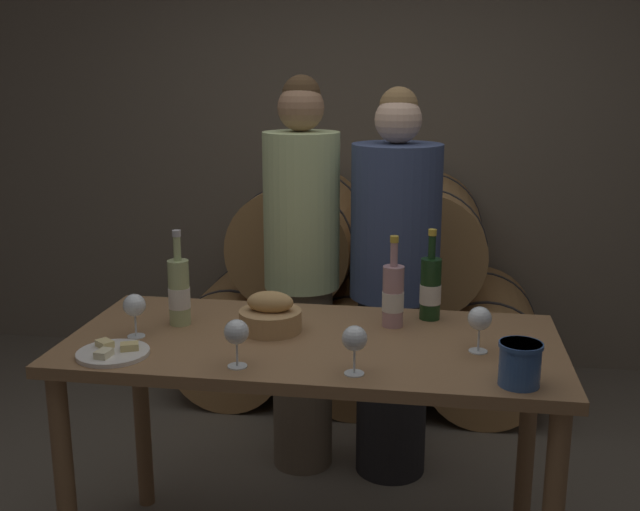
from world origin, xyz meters
TOP-DOWN VIEW (x-y plane):
  - stone_wall_back at (0.00, 2.20)m, footprint 10.00×0.12m
  - barrel_stack at (0.00, 1.63)m, footprint 1.97×0.90m
  - tasting_table at (0.00, 0.00)m, footprint 1.64×0.76m
  - person_left at (-0.17, 0.76)m, footprint 0.33×0.33m
  - person_right at (0.23, 0.76)m, footprint 0.38×0.38m
  - wine_bottle_red at (0.38, 0.27)m, footprint 0.08×0.08m
  - wine_bottle_white at (-0.49, 0.08)m, footprint 0.08×0.08m
  - wine_bottle_rose at (0.25, 0.17)m, footprint 0.08×0.08m
  - blue_crock at (0.64, -0.28)m, footprint 0.13×0.13m
  - bread_basket at (-0.16, 0.06)m, footprint 0.22×0.22m
  - cheese_plate at (-0.60, -0.25)m, footprint 0.23×0.23m
  - wine_glass_far_left at (-0.59, -0.07)m, footprint 0.08×0.08m
  - wine_glass_left at (-0.19, -0.28)m, footprint 0.08×0.08m
  - wine_glass_center at (0.17, -0.28)m, footprint 0.08×0.08m
  - wine_glass_right at (0.54, -0.04)m, footprint 0.08×0.08m

SIDE VIEW (x-z plane):
  - barrel_stack at x=0.00m, z-range -0.06..1.15m
  - tasting_table at x=0.00m, z-range 0.33..1.21m
  - person_right at x=0.23m, z-range 0.01..1.70m
  - person_left at x=-0.17m, z-range 0.02..1.77m
  - cheese_plate at x=-0.60m, z-range 0.88..0.91m
  - bread_basket at x=-0.16m, z-range 0.87..1.01m
  - blue_crock at x=0.64m, z-range 0.89..1.02m
  - wine_glass_far_left at x=-0.59m, z-range 0.92..1.07m
  - wine_glass_left at x=-0.19m, z-range 0.92..1.07m
  - wine_glass_center at x=0.17m, z-range 0.92..1.07m
  - wine_glass_right at x=0.54m, z-range 0.92..1.07m
  - wine_bottle_rose at x=0.25m, z-range 0.84..1.16m
  - wine_bottle_red at x=0.38m, z-range 0.84..1.17m
  - wine_bottle_white at x=-0.49m, z-range 0.83..1.17m
  - stone_wall_back at x=0.00m, z-range 0.00..3.20m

